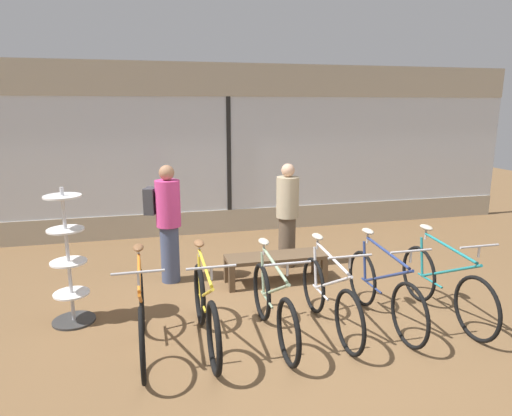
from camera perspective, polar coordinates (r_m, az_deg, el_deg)
name	(u,v)px	position (r m, az deg, el deg)	size (l,w,h in m)	color
ground_plane	(294,321)	(5.46, 4.74, -13.91)	(24.00, 24.00, 0.00)	brown
shop_back_wall	(229,148)	(8.74, -3.45, 7.44)	(12.00, 0.08, 3.20)	#B2A893
bicycle_far_left	(142,315)	(4.83, -14.10, -12.86)	(0.46, 1.70, 1.03)	black
bicycle_left	(206,310)	(4.85, -6.29, -12.58)	(0.46, 1.72, 1.03)	black
bicycle_center_left	(273,306)	(4.94, 2.19, -12.13)	(0.46, 1.66, 1.01)	black
bicycle_center_right	(329,298)	(5.17, 9.16, -10.99)	(0.46, 1.66, 1.02)	black
bicycle_right	(383,290)	(5.46, 15.59, -9.90)	(0.46, 1.74, 1.03)	black
bicycle_far_right	(444,285)	(5.82, 22.47, -8.93)	(0.46, 1.76, 1.03)	black
accessory_rack	(69,268)	(5.59, -22.33, -6.97)	(0.48, 0.48, 1.58)	#333333
display_bench	(276,260)	(6.42, 2.46, -6.49)	(1.40, 0.44, 0.40)	brown
customer_near_rack	(287,213)	(6.94, 3.94, -0.69)	(0.48, 0.48, 1.60)	brown
customer_by_window	(167,220)	(6.42, -11.04, -1.49)	(0.55, 0.43, 1.66)	#424C6B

